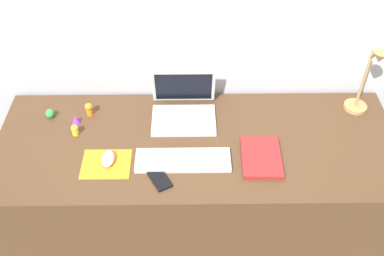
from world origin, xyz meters
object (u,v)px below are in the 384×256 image
at_px(toy_figurine_orange, 89,109).
at_px(laptop, 184,105).
at_px(toy_figurine_purple, 76,119).
at_px(toy_figurine_green, 50,113).
at_px(mouse, 108,159).
at_px(cell_phone, 159,178).
at_px(keyboard, 183,160).
at_px(toy_figurine_yellow, 75,130).
at_px(notebook_pad, 261,157).
at_px(desk_lamp, 366,83).

bearing_deg(toy_figurine_orange, laptop, 0.04).
relative_size(toy_figurine_purple, toy_figurine_green, 0.99).
bearing_deg(toy_figurine_purple, mouse, -54.25).
bearing_deg(toy_figurine_orange, toy_figurine_purple, -133.39).
height_order(cell_phone, toy_figurine_orange, toy_figurine_orange).
height_order(keyboard, toy_figurine_green, toy_figurine_green).
xyz_separation_m(mouse, toy_figurine_yellow, (-0.17, 0.17, 0.01)).
bearing_deg(keyboard, toy_figurine_purple, 153.09).
height_order(laptop, toy_figurine_purple, laptop).
bearing_deg(keyboard, toy_figurine_green, 154.85).
relative_size(laptop, toy_figurine_orange, 4.48).
bearing_deg(toy_figurine_purple, toy_figurine_yellow, -82.27).
height_order(toy_figurine_yellow, toy_figurine_green, toy_figurine_yellow).
bearing_deg(cell_phone, toy_figurine_orange, 101.82).
relative_size(mouse, toy_figurine_purple, 2.16).
bearing_deg(toy_figurine_orange, keyboard, -34.99).
bearing_deg(toy_figurine_green, toy_figurine_orange, 5.05).
relative_size(laptop, mouse, 3.12).
distance_m(keyboard, cell_phone, 0.14).
height_order(laptop, cell_phone, laptop).
relative_size(notebook_pad, toy_figurine_purple, 5.41).
distance_m(laptop, toy_figurine_purple, 0.51).
relative_size(cell_phone, toy_figurine_orange, 1.91).
bearing_deg(notebook_pad, toy_figurine_orange, 161.10).
distance_m(cell_phone, toy_figurine_green, 0.66).
distance_m(laptop, notebook_pad, 0.45).
relative_size(keyboard, toy_figurine_orange, 6.12).
distance_m(notebook_pad, toy_figurine_yellow, 0.85).
bearing_deg(laptop, toy_figurine_purple, -173.40).
height_order(mouse, toy_figurine_purple, toy_figurine_purple).
xyz_separation_m(keyboard, desk_lamp, (0.84, 0.31, 0.17)).
distance_m(keyboard, desk_lamp, 0.91).
xyz_separation_m(notebook_pad, toy_figurine_yellow, (-0.83, 0.16, 0.02)).
bearing_deg(mouse, toy_figurine_orange, 112.17).
bearing_deg(toy_figurine_yellow, toy_figurine_orange, 72.03).
bearing_deg(toy_figurine_orange, toy_figurine_yellow, -107.97).
xyz_separation_m(laptop, cell_phone, (-0.10, -0.41, -0.05)).
xyz_separation_m(cell_phone, toy_figurine_yellow, (-0.39, 0.27, 0.02)).
bearing_deg(toy_figurine_green, laptop, 1.50).
bearing_deg(notebook_pad, desk_lamp, 32.75).
relative_size(laptop, toy_figurine_green, 6.72).
distance_m(keyboard, toy_figurine_green, 0.70).
distance_m(laptop, keyboard, 0.32).
height_order(notebook_pad, toy_figurine_purple, toy_figurine_purple).
bearing_deg(mouse, toy_figurine_yellow, 134.55).
bearing_deg(laptop, toy_figurine_orange, -179.96).
xyz_separation_m(keyboard, toy_figurine_yellow, (-0.49, 0.18, 0.02)).
xyz_separation_m(toy_figurine_green, toy_figurine_orange, (0.19, 0.02, 0.01)).
bearing_deg(desk_lamp, keyboard, -159.52).
xyz_separation_m(notebook_pad, toy_figurine_green, (-0.97, 0.28, 0.01)).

